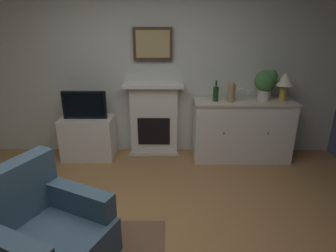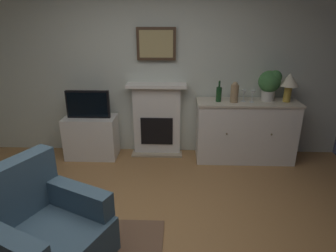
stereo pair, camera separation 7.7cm
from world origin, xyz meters
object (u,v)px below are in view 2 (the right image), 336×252
framed_picture (156,44)px  potted_plant_small (270,83)px  vase_decorative (235,92)px  tv_set (88,104)px  sideboard_cabinet (245,131)px  tv_cabinet (92,137)px  wine_glass_center (253,94)px  armchair (42,232)px  fireplace_unit (157,119)px  wine_glass_left (244,93)px  table_lamp (289,82)px  wine_bottle (219,94)px

framed_picture → potted_plant_small: 1.67m
vase_decorative → tv_set: bearing=178.8°
sideboard_cabinet → tv_cabinet: (-2.27, 0.02, -0.13)m
sideboard_cabinet → wine_glass_center: wine_glass_center is taller
potted_plant_small → tv_cabinet: bearing=-179.3°
framed_picture → sideboard_cabinet: bearing=-9.8°
framed_picture → tv_cabinet: (-0.97, -0.21, -1.33)m
sideboard_cabinet → tv_set: size_ratio=2.29×
tv_set → potted_plant_small: bearing=1.2°
framed_picture → armchair: bearing=-107.8°
fireplace_unit → framed_picture: size_ratio=2.00×
fireplace_unit → wine_glass_left: (1.22, -0.18, 0.47)m
framed_picture → armchair: size_ratio=0.52×
fireplace_unit → table_lamp: (1.82, -0.18, 0.62)m
wine_bottle → armchair: size_ratio=0.27×
framed_picture → wine_glass_center: bearing=-11.2°
wine_bottle → vase_decorative: wine_bottle is taller
table_lamp → wine_bottle: (-0.94, -0.02, -0.17)m
sideboard_cabinet → potted_plant_small: (0.29, 0.05, 0.70)m
potted_plant_small → vase_decorative: bearing=-169.1°
wine_bottle → potted_plant_small: size_ratio=0.67×
table_lamp → wine_glass_left: bearing=-179.3°
table_lamp → armchair: table_lamp is taller
framed_picture → table_lamp: framed_picture is taller
framed_picture → wine_glass_center: (1.33, -0.26, -0.63)m
wine_glass_center → tv_set: wine_glass_center is taller
sideboard_cabinet → vase_decorative: bearing=-166.5°
wine_glass_left → wine_glass_center: bearing=-17.8°
wine_glass_center → armchair: size_ratio=0.16×
wine_glass_left → vase_decorative: bearing=-162.8°
table_lamp → tv_set: size_ratio=0.65×
table_lamp → tv_cabinet: size_ratio=0.53×
framed_picture → wine_glass_left: bearing=-10.6°
sideboard_cabinet → wine_glass_center: 0.57m
wine_bottle → wine_glass_left: wine_bottle is taller
framed_picture → wine_bottle: 1.12m
potted_plant_small → armchair: potted_plant_small is taller
fireplace_unit → wine_bottle: bearing=-12.9°
armchair → tv_cabinet: bearing=96.1°
tv_cabinet → table_lamp: bearing=-0.3°
potted_plant_small → framed_picture: bearing=173.6°
sideboard_cabinet → wine_glass_center: size_ratio=8.60×
wine_glass_left → tv_set: size_ratio=0.27×
wine_glass_left → vase_decorative: 0.15m
vase_decorative → armchair: size_ratio=0.27×
fireplace_unit → tv_cabinet: bearing=-170.6°
wine_bottle → vase_decorative: 0.21m
fireplace_unit → potted_plant_small: size_ratio=2.56×
framed_picture → sideboard_cabinet: framed_picture is taller
potted_plant_small → wine_bottle: bearing=-174.3°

